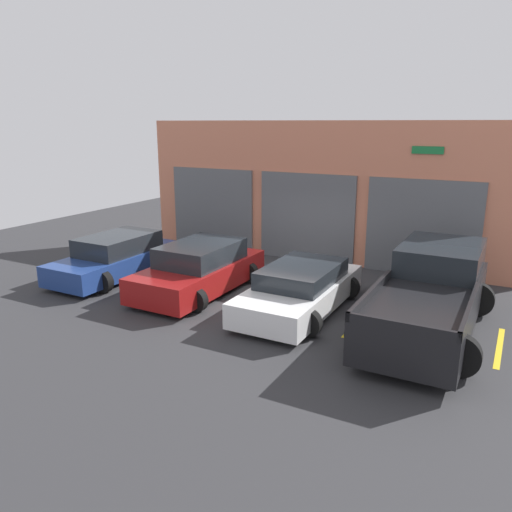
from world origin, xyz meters
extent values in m
plane|color=#2D2D30|center=(0.00, 0.00, 0.00)|extent=(28.00, 28.00, 0.00)
cube|color=#D17A5B|center=(0.00, 3.30, 2.32)|extent=(12.86, 0.60, 4.64)
cube|color=#595B60|center=(-3.97, 2.96, 1.48)|extent=(3.37, 0.08, 2.95)
cube|color=#595B60|center=(-0.20, 2.96, 1.48)|extent=(3.37, 0.08, 2.95)
cube|color=#595B60|center=(3.57, 2.96, 1.48)|extent=(3.37, 0.08, 2.95)
cube|color=#197238|center=(3.54, 2.97, 3.80)|extent=(0.90, 0.03, 0.22)
cube|color=black|center=(4.57, -1.49, 0.66)|extent=(1.97, 5.54, 0.87)
cube|color=#1E2328|center=(4.57, 0.04, 1.42)|extent=(1.81, 2.50, 0.65)
cube|color=black|center=(3.63, -2.74, 1.19)|extent=(0.08, 3.05, 0.18)
cube|color=black|center=(5.51, -2.74, 1.19)|extent=(0.08, 3.05, 0.18)
cube|color=black|center=(4.57, -4.22, 1.19)|extent=(1.97, 0.08, 0.18)
cylinder|color=black|center=(3.70, 0.23, 0.42)|extent=(0.84, 0.22, 0.84)
cylinder|color=black|center=(5.44, 0.23, 0.42)|extent=(0.84, 0.22, 0.84)
cylinder|color=black|center=(3.70, -3.21, 0.42)|extent=(0.84, 0.22, 0.84)
cylinder|color=black|center=(5.44, -3.21, 0.42)|extent=(0.84, 0.22, 0.84)
cube|color=white|center=(1.52, -1.49, 0.43)|extent=(1.80, 4.45, 0.59)
cube|color=#1E2328|center=(1.52, -1.38, 0.94)|extent=(1.58, 2.44, 0.42)
cylinder|color=black|center=(0.74, -0.11, 0.31)|extent=(0.62, 0.22, 0.62)
cylinder|color=black|center=(2.31, -0.11, 0.31)|extent=(0.62, 0.22, 0.62)
cylinder|color=black|center=(0.74, -2.87, 0.31)|extent=(0.62, 0.22, 0.62)
cylinder|color=black|center=(2.31, -2.87, 0.31)|extent=(0.62, 0.22, 0.62)
cube|color=navy|center=(-4.57, -1.49, 0.44)|extent=(1.72, 4.38, 0.60)
cube|color=#1E2328|center=(-4.57, -1.38, 1.01)|extent=(1.51, 2.41, 0.53)
cylinder|color=black|center=(-5.32, -0.13, 0.31)|extent=(0.63, 0.22, 0.63)
cylinder|color=black|center=(-3.82, -0.13, 0.31)|extent=(0.63, 0.22, 0.63)
cylinder|color=black|center=(-5.32, -2.85, 0.31)|extent=(0.63, 0.22, 0.63)
cylinder|color=black|center=(-3.82, -2.85, 0.31)|extent=(0.63, 0.22, 0.63)
cube|color=maroon|center=(-1.52, -1.49, 0.48)|extent=(1.85, 4.30, 0.68)
cube|color=#1E2328|center=(-1.52, -1.38, 1.09)|extent=(1.62, 2.37, 0.55)
cylinder|color=black|center=(-2.34, -0.16, 0.31)|extent=(0.61, 0.22, 0.61)
cylinder|color=black|center=(-0.71, -0.16, 0.31)|extent=(0.61, 0.22, 0.61)
cylinder|color=black|center=(-2.34, -2.82, 0.31)|extent=(0.61, 0.22, 0.61)
cylinder|color=black|center=(-0.71, -2.82, 0.31)|extent=(0.61, 0.22, 0.61)
cube|color=gold|center=(-6.09, -1.49, 0.00)|extent=(0.12, 2.20, 0.01)
cube|color=gold|center=(-3.05, -1.49, 0.00)|extent=(0.12, 2.20, 0.01)
cube|color=gold|center=(0.00, -1.49, 0.00)|extent=(0.12, 2.20, 0.01)
cube|color=gold|center=(3.05, -1.49, 0.00)|extent=(0.12, 2.20, 0.01)
cube|color=gold|center=(6.09, -1.49, 0.00)|extent=(0.12, 2.20, 0.01)
camera|label=1|loc=(6.14, -12.40, 4.58)|focal=35.00mm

